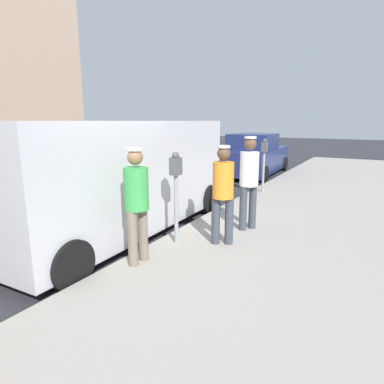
{
  "coord_description": "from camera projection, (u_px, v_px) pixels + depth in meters",
  "views": [
    {
      "loc": [
        4.15,
        -3.54,
        2.15
      ],
      "look_at": [
        1.65,
        0.86,
        1.05
      ],
      "focal_mm": 30.71,
      "sensor_mm": 36.0,
      "label": 1
    }
  ],
  "objects": [
    {
      "name": "sidewalk_slab",
      "position": [
        295.0,
        306.0,
        3.77
      ],
      "size": [
        5.0,
        32.0,
        0.15
      ],
      "primitive_type": "cube",
      "color": "#9E998E",
      "rests_on": "ground"
    },
    {
      "name": "parked_van",
      "position": [
        117.0,
        174.0,
        6.26
      ],
      "size": [
        2.23,
        5.25,
        2.15
      ],
      "color": "#BCBCC1",
      "rests_on": "ground"
    },
    {
      "name": "parked_sedan_ahead",
      "position": [
        254.0,
        156.0,
        13.28
      ],
      "size": [
        2.09,
        4.47,
        1.65
      ],
      "color": "navy",
      "rests_on": "ground"
    },
    {
      "name": "pedestrian_in_white",
      "position": [
        249.0,
        177.0,
        6.0
      ],
      "size": [
        0.34,
        0.34,
        1.73
      ],
      "color": "#383D47",
      "rests_on": "sidewalk_slab"
    },
    {
      "name": "pedestrian_in_green",
      "position": [
        137.0,
        199.0,
        4.54
      ],
      "size": [
        0.34,
        0.36,
        1.65
      ],
      "color": "#726656",
      "rests_on": "sidewalk_slab"
    },
    {
      "name": "pedestrian_in_orange",
      "position": [
        223.0,
        189.0,
        5.28
      ],
      "size": [
        0.34,
        0.34,
        1.63
      ],
      "color": "#383D47",
      "rests_on": "sidewalk_slab"
    },
    {
      "name": "parking_meter_near",
      "position": [
        176.0,
        182.0,
        5.3
      ],
      "size": [
        0.14,
        0.18,
        1.52
      ],
      "color": "gray",
      "rests_on": "sidewalk_slab"
    },
    {
      "name": "parking_meter_far",
      "position": [
        264.0,
        156.0,
        9.25
      ],
      "size": [
        0.14,
        0.18,
        1.52
      ],
      "color": "gray",
      "rests_on": "sidewalk_slab"
    },
    {
      "name": "ground_plane",
      "position": [
        81.0,
        253.0,
        5.47
      ],
      "size": [
        80.0,
        80.0,
        0.0
      ],
      "primitive_type": "plane",
      "color": "#2D2D33"
    }
  ]
}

